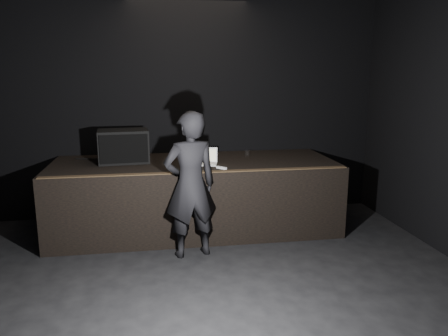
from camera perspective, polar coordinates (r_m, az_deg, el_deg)
name	(u,v)px	position (r m, az deg, el deg)	size (l,w,h in m)	color
ground	(226,335)	(4.07, 0.22, -20.99)	(7.00, 7.00, 0.00)	black
room_walls	(226,101)	(3.41, 0.25, 8.74)	(6.10, 7.10, 3.52)	black
stage_riser	(195,195)	(6.35, -3.84, -3.56)	(4.00, 1.50, 1.00)	black
riser_lip	(200,172)	(5.54, -3.21, -0.52)	(3.92, 0.10, 0.01)	brown
stage_monitor	(124,146)	(6.30, -12.99, 2.81)	(0.72, 0.55, 0.46)	black
cable	(104,159)	(6.59, -15.37, 1.14)	(0.02, 0.02, 0.85)	black
laptop	(206,160)	(6.05, -2.42, 1.07)	(0.37, 0.34, 0.22)	silver
beer_can	(196,157)	(6.17, -3.66, 1.50)	(0.07, 0.07, 0.16)	silver
plastic_cup	(247,153)	(6.63, 3.04, 1.95)	(0.07, 0.07, 0.09)	white
wii_remote	(221,168)	(5.74, -0.33, 0.03)	(0.04, 0.16, 0.03)	white
person	(191,185)	(5.32, -4.39, -2.23)	(0.66, 0.43, 1.80)	black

